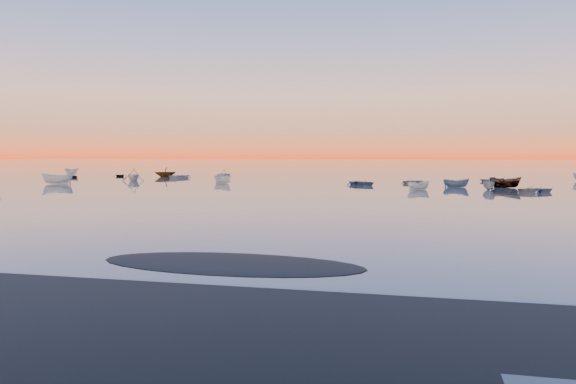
% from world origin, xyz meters
% --- Properties ---
extents(ground, '(600.00, 600.00, 0.00)m').
position_xyz_m(ground, '(0.00, 100.00, 0.00)').
color(ground, slate).
rests_on(ground, ground).
extents(mud_lobes, '(140.00, 6.00, 0.07)m').
position_xyz_m(mud_lobes, '(0.00, -1.00, 0.01)').
color(mud_lobes, black).
rests_on(mud_lobes, ground).
extents(moored_fleet, '(124.00, 58.00, 1.20)m').
position_xyz_m(moored_fleet, '(0.00, 53.00, 0.00)').
color(moored_fleet, silver).
rests_on(moored_fleet, ground).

